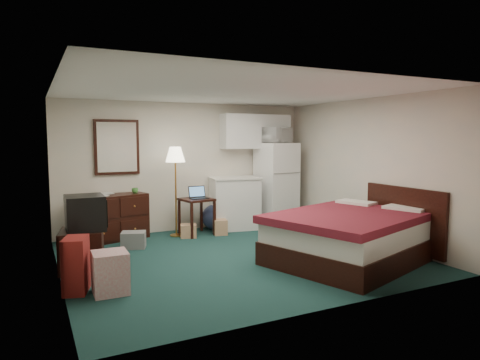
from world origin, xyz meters
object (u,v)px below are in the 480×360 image
desk (197,217)px  fridge (276,184)px  kitchen_counter (234,203)px  bed (350,238)px  tv_stand (82,250)px  suitcase (76,265)px  floor_lamp (176,192)px  dresser (112,217)px

desk → fridge: fridge is taller
kitchen_counter → bed: size_ratio=0.46×
kitchen_counter → tv_stand: kitchen_counter is taller
kitchen_counter → suitcase: (-3.23, -2.44, -0.18)m
tv_stand → suitcase: bearing=-89.2°
kitchen_counter → tv_stand: 3.45m
bed → tv_stand: size_ratio=3.64×
tv_stand → floor_lamp: bearing=49.0°
floor_lamp → dresser: bearing=169.4°
bed → dresser: bearing=116.2°
tv_stand → suitcase: size_ratio=0.93×
kitchen_counter → fridge: (0.97, -0.03, 0.35)m
kitchen_counter → dresser: bearing=-172.3°
kitchen_counter → desk: bearing=-157.3°
tv_stand → suitcase: suitcase is taller
dresser → fridge: (3.34, -0.10, 0.45)m
desk → kitchen_counter: size_ratio=0.68×
kitchen_counter → floor_lamp: bearing=-164.3°
desk → dresser: bearing=160.2°
desk → tv_stand: bearing=-157.6°
desk → fridge: 1.93m
dresser → floor_lamp: floor_lamp is taller
fridge → suitcase: (-4.19, -2.41, -0.53)m
kitchen_counter → suitcase: size_ratio=1.54×
dresser → suitcase: bearing=-124.2°
fridge → tv_stand: fridge is taller
tv_stand → kitchen_counter: bearing=37.8°
desk → suitcase: (-2.34, -2.23, -0.02)m
fridge → tv_stand: 4.35m
floor_lamp → kitchen_counter: size_ratio=1.64×
dresser → fridge: size_ratio=0.69×
floor_lamp → bed: (1.77, -2.73, -0.47)m
suitcase → bed: bearing=10.6°
dresser → bed: (2.89, -2.94, -0.05)m
dresser → fridge: bearing=-17.3°
fridge → kitchen_counter: bearing=171.8°
fridge → suitcase: size_ratio=2.62×
kitchen_counter → bed: bearing=-70.6°
floor_lamp → tv_stand: (-1.81, -1.42, -0.55)m
dresser → kitchen_counter: (2.38, -0.07, 0.10)m
floor_lamp → fridge: fridge is taller
kitchen_counter → bed: (0.51, -2.87, -0.15)m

